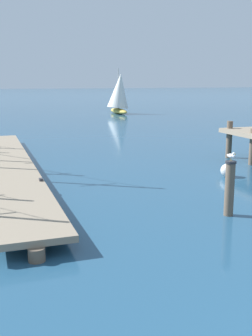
# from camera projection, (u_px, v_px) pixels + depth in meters

# --- Properties ---
(floating_dock) EXTENTS (2.45, 17.87, 0.53)m
(floating_dock) POSITION_uv_depth(u_px,v_px,m) (9.00, 165.00, 16.66)
(floating_dock) COLOR gray
(floating_dock) RESTS_ON ground
(mooring_piling) EXTENTS (0.30, 0.30, 1.54)m
(mooring_piling) POSITION_uv_depth(u_px,v_px,m) (230.00, 187.00, 11.39)
(mooring_piling) COLOR brown
(mooring_piling) RESTS_ON ground
(perched_seagull) EXTENTS (0.15, 0.38, 0.27)m
(perched_seagull) POSITION_uv_depth(u_px,v_px,m) (231.00, 156.00, 11.22)
(perched_seagull) COLOR gold
(perched_seagull) RESTS_ON mooring_piling
(mooring_buoy) EXTENTS (0.52, 0.52, 0.59)m
(mooring_buoy) POSITION_uv_depth(u_px,v_px,m) (227.00, 170.00, 16.14)
(mooring_buoy) COLOR silver
(mooring_buoy) RESTS_ON ground
(distant_sailboat) EXTENTS (2.82, 4.81, 5.04)m
(distant_sailboat) POSITION_uv_depth(u_px,v_px,m) (119.00, 93.00, 46.60)
(distant_sailboat) COLOR gold
(distant_sailboat) RESTS_ON ground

